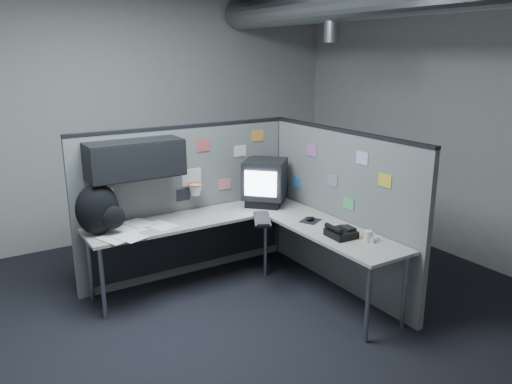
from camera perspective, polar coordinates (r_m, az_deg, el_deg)
room at (r=4.39m, az=6.69°, el=12.30°), size 5.62×5.62×3.22m
partition_back at (r=5.22m, az=-9.26°, el=0.44°), size 2.44×0.42×1.63m
partition_right at (r=5.13m, az=9.52°, el=-1.89°), size 0.07×2.23×1.63m
desk at (r=5.04m, az=-2.48°, el=-4.47°), size 2.31×2.11×0.73m
monitor at (r=5.45m, az=1.03°, el=1.19°), size 0.61×0.61×0.50m
keyboard at (r=4.96m, az=0.70°, el=-3.12°), size 0.35×0.46×0.04m
mouse at (r=4.99m, az=6.24°, el=-3.14°), size 0.26×0.24×0.04m
phone at (r=4.60m, az=9.65°, el=-4.58°), size 0.24×0.26×0.11m
bottles at (r=4.56m, az=12.94°, el=-5.12°), size 0.13×0.14×0.07m
cup at (r=4.52m, az=12.64°, el=-4.97°), size 0.09×0.09×0.10m
papers at (r=4.82m, az=-13.64°, el=-4.28°), size 0.78×0.67×0.01m
backpack at (r=4.76m, az=-17.52°, el=-1.97°), size 0.47×0.42×0.48m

